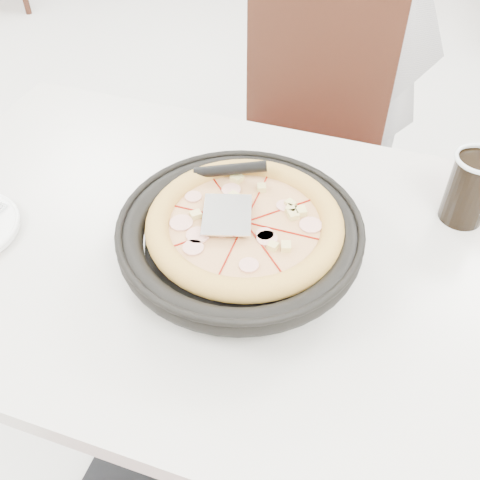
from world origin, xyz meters
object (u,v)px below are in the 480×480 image
(main_table, at_px, (211,359))
(chair_far, at_px, (296,170))
(pizza_pan, at_px, (240,243))
(cola_glass, at_px, (469,190))
(pizza, at_px, (245,232))

(main_table, xyz_separation_m, chair_far, (0.03, 0.61, 0.10))
(pizza_pan, bearing_deg, chair_far, 94.04)
(main_table, distance_m, chair_far, 0.62)
(main_table, height_order, chair_far, chair_far)
(main_table, height_order, pizza_pan, pizza_pan)
(main_table, relative_size, pizza_pan, 3.75)
(main_table, height_order, cola_glass, cola_glass)
(main_table, relative_size, pizza, 4.14)
(pizza, bearing_deg, chair_far, 94.52)
(main_table, distance_m, pizza_pan, 0.42)
(chair_far, bearing_deg, cola_glass, 136.01)
(chair_far, xyz_separation_m, pizza_pan, (0.04, -0.63, 0.32))
(pizza_pan, relative_size, cola_glass, 2.46)
(main_table, relative_size, cola_glass, 9.23)
(pizza_pan, distance_m, cola_glass, 0.43)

